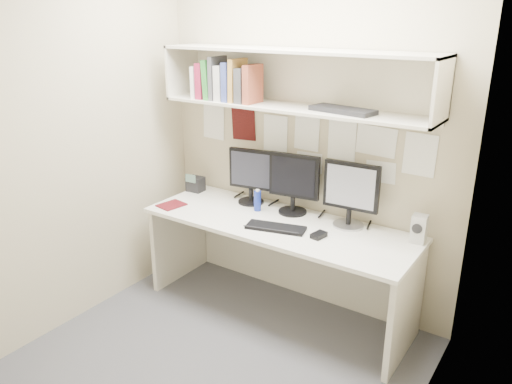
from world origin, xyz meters
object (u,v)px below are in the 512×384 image
Objects in this scene: desk at (278,267)px; desk_phone at (195,184)px; monitor_right at (351,192)px; maroon_notebook at (171,205)px; monitor_center at (294,181)px; keyboard at (276,228)px; monitor_left at (251,174)px; speaker at (419,229)px.

desk_phone is at bearing 169.23° from desk.
maroon_notebook is (-1.31, -0.41, -0.25)m from monitor_right.
keyboard is at bearing -88.02° from monitor_center.
keyboard is 2.10× the size of maroon_notebook.
monitor_right reaches higher than monitor_left.
monitor_center is at bearing 176.35° from monitor_right.
keyboard is 0.95m from speaker.
monitor_right is 2.88× the size of desk_phone.
desk is 4.64× the size of monitor_left.
speaker is 0.96× the size of maroon_notebook.
speaker is 1.86m from desk_phone.
monitor_right is 2.45× the size of speaker.
speaker is at bearing -2.51° from desk_phone.
keyboard is (-0.39, -0.34, -0.24)m from monitor_right.
monitor_right reaches higher than keyboard.
speaker reaches higher than desk_phone.
desk_phone is at bearing 110.47° from maroon_notebook.
desk is 4.44× the size of monitor_center.
monitor_center reaches higher than desk.
maroon_notebook is at bearing -83.13° from desk_phone.
desk_phone is at bearing 174.73° from monitor_left.
monitor_left is 1.33m from speaker.
maroon_notebook is at bearing -166.12° from monitor_right.
speaker is (0.93, 0.22, 0.46)m from desk.
maroon_notebook is (-0.86, -0.19, 0.37)m from desk.
keyboard is 0.92m from maroon_notebook.
desk is at bearing -95.77° from monitor_center.
keyboard is at bearing -47.55° from monitor_left.
monitor_right is at bearing 175.16° from speaker.
monitor_right is 1.39m from desk_phone.
monitor_left is 0.96× the size of monitor_center.
maroon_notebook is 1.23× the size of desk_phone.
speaker is at bearing -9.71° from monitor_left.
monitor_left is 2.30× the size of speaker.
keyboard is 2.20× the size of speaker.
monitor_left is at bearing 127.50° from keyboard.
monitor_left reaches higher than speaker.
maroon_notebook is at bearing -171.86° from speaker.
keyboard is at bearing -67.37° from desk.
speaker is at bearing 6.46° from keyboard.
monitor_center is 0.42m from keyboard.
monitor_center reaches higher than maroon_notebook.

